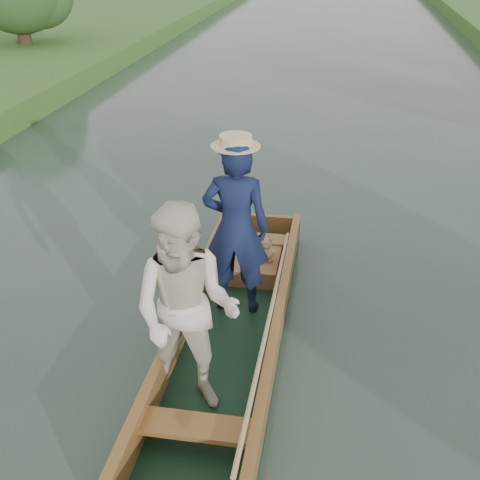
# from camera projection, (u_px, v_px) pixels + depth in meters

# --- Properties ---
(ground) EXTENTS (120.00, 120.00, 0.00)m
(ground) POSITION_uv_depth(u_px,v_px,m) (231.00, 341.00, 6.61)
(ground) COLOR #283D30
(ground) RESTS_ON ground
(trees_far) EXTENTS (22.74, 12.90, 4.28)m
(trees_far) POSITION_uv_depth(u_px,v_px,m) (427.00, 4.00, 14.01)
(trees_far) COLOR #47331E
(trees_far) RESTS_ON ground
(punt) EXTENTS (1.26, 5.00, 2.15)m
(punt) POSITION_uv_depth(u_px,v_px,m) (216.00, 291.00, 6.01)
(punt) COLOR black
(punt) RESTS_ON ground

